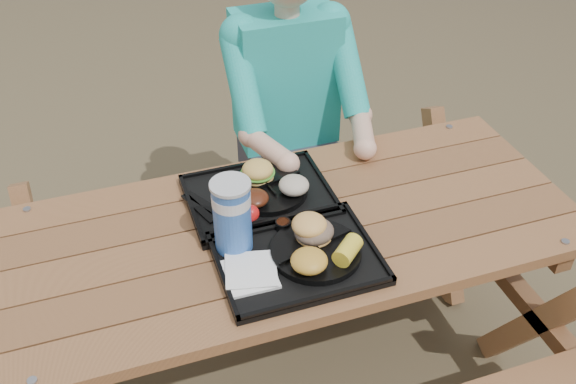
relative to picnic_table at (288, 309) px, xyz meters
name	(u,v)px	position (x,y,z in m)	size (l,w,h in m)	color
ground	(288,376)	(0.00, 0.00, -0.38)	(60.00, 60.00, 0.00)	#999999
picnic_table	(288,309)	(0.00, 0.00, 0.00)	(1.80, 1.49, 0.75)	#999999
tray_near	(297,259)	(-0.03, -0.16, 0.39)	(0.45, 0.35, 0.02)	black
tray_far	(259,197)	(-0.05, 0.15, 0.39)	(0.45, 0.35, 0.02)	black
plate_near	(316,251)	(0.03, -0.16, 0.41)	(0.26, 0.26, 0.02)	black
plate_far	(267,189)	(-0.02, 0.16, 0.41)	(0.26, 0.26, 0.02)	black
napkin_stack	(249,274)	(-0.18, -0.19, 0.40)	(0.15, 0.15, 0.02)	white
soda_cup	(232,217)	(-0.18, -0.06, 0.50)	(0.11, 0.11, 0.22)	#164BA8
condiment_bbq	(283,225)	(-0.03, -0.03, 0.41)	(0.05, 0.05, 0.03)	black
condiment_mustard	(305,221)	(0.04, -0.03, 0.41)	(0.05, 0.05, 0.03)	gold
sandwich	(314,222)	(0.04, -0.11, 0.47)	(0.11, 0.11, 0.11)	#F6B056
mac_cheese	(309,261)	(-0.02, -0.23, 0.44)	(0.10, 0.10, 0.05)	gold
corn_cob	(348,250)	(0.10, -0.22, 0.44)	(0.09, 0.09, 0.05)	yellow
cutlery_far	(205,205)	(-0.22, 0.15, 0.40)	(0.03, 0.17, 0.01)	black
burger	(258,166)	(-0.03, 0.21, 0.46)	(0.10, 0.10, 0.09)	#EAB552
baked_beans	(254,198)	(-0.08, 0.09, 0.44)	(0.09, 0.09, 0.04)	#4E1F0F
potato_salad	(294,185)	(0.05, 0.10, 0.44)	(0.10, 0.10, 0.05)	beige
diner	(287,131)	(0.22, 0.67, 0.27)	(0.48, 0.84, 1.28)	#1B8EC0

